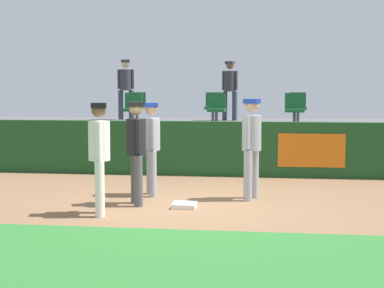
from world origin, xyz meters
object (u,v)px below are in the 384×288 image
player_coach_visitor (151,142)px  seat_front_right (294,108)px  seat_back_right (298,106)px  seat_front_left (133,107)px  seat_front_center (217,107)px  seat_back_center (213,105)px  first_base (184,205)px  spectator_hooded (230,86)px  player_umpire (136,146)px  player_runner_visitor (252,142)px  seat_back_left (137,105)px  player_fielder_home (100,151)px  spectator_capped (126,85)px

player_coach_visitor → seat_front_right: size_ratio=2.10×
player_coach_visitor → seat_back_right: seat_back_right is taller
seat_front_left → seat_front_center: 2.19m
seat_back_center → seat_front_right: bearing=-39.0°
first_base → seat_back_right: (2.20, 7.04, 1.51)m
seat_front_left → spectator_hooded: spectator_hooded is taller
seat_front_center → player_umpire: bearing=-100.3°
player_runner_visitor → seat_back_right: bearing=-170.4°
player_coach_visitor → seat_front_left: (-1.34, 4.17, 0.53)m
seat_back_left → seat_front_left: (0.28, -1.80, 0.00)m
player_fielder_home → seat_back_center: (1.06, 7.79, 0.51)m
first_base → player_coach_visitor: player_coach_visitor is taller
first_base → seat_front_right: seat_front_right is taller
player_coach_visitor → seat_back_left: size_ratio=2.10×
first_base → player_fielder_home: 1.77m
player_fielder_home → seat_back_right: seat_back_right is taller
player_runner_visitor → spectator_capped: size_ratio=1.01×
spectator_capped → seat_back_right: bearing=164.2°
seat_back_left → first_base: bearing=-71.1°
first_base → player_umpire: player_umpire is taller
player_runner_visitor → spectator_hooded: 7.06m
player_coach_visitor → seat_back_center: seat_back_center is taller
seat_front_right → seat_back_right: 1.81m
player_coach_visitor → seat_back_center: 6.02m
player_coach_visitor → seat_back_center: size_ratio=2.10×
first_base → player_fielder_home: size_ratio=0.22×
player_runner_visitor → seat_front_center: (-1.04, 4.33, 0.48)m
player_fielder_home → seat_back_left: seat_back_left is taller
first_base → seat_front_center: size_ratio=0.48×
seat_front_left → seat_back_left: bearing=99.0°
seat_back_right → spectator_hooded: size_ratio=0.48×
seat_back_center → player_fielder_home: bearing=-97.8°
player_runner_visitor → seat_back_right: (1.09, 6.13, 0.48)m
player_coach_visitor → seat_back_left: 6.21m
seat_back_left → seat_front_left: size_ratio=1.00×
seat_front_right → seat_back_left: bearing=157.9°
spectator_capped → player_coach_visitor: bearing=101.1°
player_fielder_home → spectator_hooded: size_ratio=1.03×
seat_front_left → seat_front_center: same height
seat_front_left → seat_back_right: same height
first_base → seat_back_center: size_ratio=0.48×
player_fielder_home → seat_front_right: (3.29, 5.99, 0.51)m
seat_back_center → seat_front_center: (0.26, -1.80, -0.00)m
seat_back_left → seat_back_center: bearing=0.0°
player_coach_visitor → seat_front_center: size_ratio=2.10×
seat_front_left → spectator_hooded: size_ratio=0.48×
seat_back_right → spectator_hooded: (-1.97, 0.81, 0.54)m
seat_front_left → spectator_capped: (-0.83, 2.64, 0.58)m
seat_front_right → seat_back_right: same height
player_fielder_home → seat_back_right: size_ratio=2.15×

